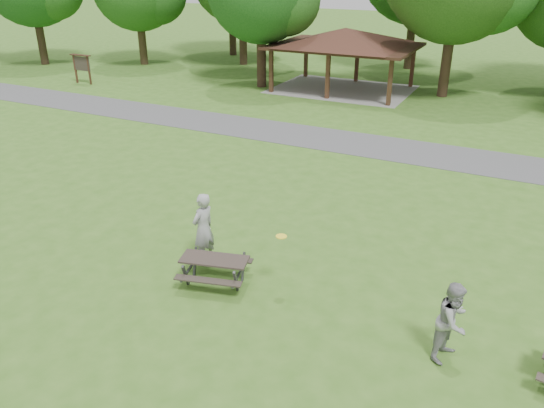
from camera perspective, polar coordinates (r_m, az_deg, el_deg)
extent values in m
plane|color=#38651C|center=(13.11, -12.04, -10.98)|extent=(160.00, 160.00, 0.00)
cube|color=#49494B|center=(24.36, 8.50, 6.56)|extent=(120.00, 3.20, 0.02)
cube|color=#342012|center=(33.45, -0.09, 14.10)|extent=(0.22, 0.22, 2.60)
cube|color=#3A2315|center=(38.28, 3.67, 15.42)|extent=(0.22, 0.22, 2.60)
cube|color=#3A2115|center=(31.99, 6.02, 13.47)|extent=(0.22, 0.22, 2.60)
cube|color=#371F14|center=(37.01, 9.13, 14.85)|extent=(0.22, 0.22, 2.60)
cube|color=#342013|center=(30.91, 12.58, 12.62)|extent=(0.22, 0.22, 2.60)
cube|color=#3D2116|center=(36.08, 14.88, 14.10)|extent=(0.22, 0.22, 2.60)
cube|color=black|center=(34.27, 7.81, 16.48)|extent=(8.60, 6.60, 0.16)
pyramid|color=#361D15|center=(34.19, 7.87, 17.44)|extent=(7.01, 7.01, 1.00)
cube|color=gray|center=(34.75, 7.56, 12.13)|extent=(8.40, 6.40, 0.03)
cube|color=#3A2015|center=(38.57, -20.38, 13.45)|extent=(0.10, 0.10, 1.80)
cube|color=#351E13|center=(37.72, -19.07, 13.40)|extent=(0.10, 0.10, 1.80)
cube|color=#2D2621|center=(38.07, -19.82, 14.01)|extent=(1.40, 0.06, 0.90)
cube|color=black|center=(37.99, -19.94, 14.82)|extent=(1.60, 0.30, 0.06)
cylinder|color=black|center=(46.52, -23.57, 15.86)|extent=(0.60, 0.60, 3.67)
cylinder|color=#312315|center=(44.13, -13.77, 16.53)|extent=(0.60, 0.60, 3.32)
cylinder|color=#312115|center=(42.99, -3.13, 17.32)|extent=(0.60, 0.60, 3.85)
cylinder|color=black|center=(35.01, -1.15, 15.32)|extent=(0.60, 0.60, 3.50)
sphere|color=#1A4A15|center=(34.20, 1.41, 21.11)|extent=(4.29, 4.29, 4.29)
cylinder|color=#301F15|center=(33.91, 18.23, 14.28)|extent=(0.60, 0.60, 4.02)
cylinder|color=black|center=(47.46, -4.28, 18.32)|extent=(0.60, 0.60, 4.38)
cylinder|color=#302015|center=(42.41, 14.66, 16.68)|extent=(0.60, 0.60, 4.13)
cube|color=#2D2521|center=(13.47, -6.23, -5.93)|extent=(1.81, 1.08, 0.05)
cube|color=#2C2520|center=(13.17, -6.91, -8.19)|extent=(1.71, 0.66, 0.04)
cube|color=#2A241E|center=(14.07, -5.48, -5.78)|extent=(1.71, 0.66, 0.04)
cube|color=#39393B|center=(13.57, -9.27, -7.60)|extent=(0.14, 0.36, 0.74)
cube|color=#3B3B3E|center=(14.13, -8.27, -6.11)|extent=(0.14, 0.36, 0.74)
cube|color=#3E3E40|center=(13.83, -8.76, -6.74)|extent=(0.40, 1.35, 0.05)
cube|color=#434245|center=(13.20, -3.90, -8.32)|extent=(0.14, 0.36, 0.74)
cube|color=#464649|center=(13.77, -3.10, -6.74)|extent=(0.14, 0.36, 0.74)
cube|color=#3B3B3E|center=(13.47, -3.49, -7.41)|extent=(0.40, 1.35, 0.05)
cylinder|color=yellow|center=(12.64, 1.01, -3.51)|extent=(0.33, 0.33, 0.02)
imported|color=#959597|center=(14.26, -7.40, -2.65)|extent=(0.61, 0.81, 2.03)
imported|color=gray|center=(11.58, 18.89, -11.86)|extent=(0.90, 1.02, 1.77)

